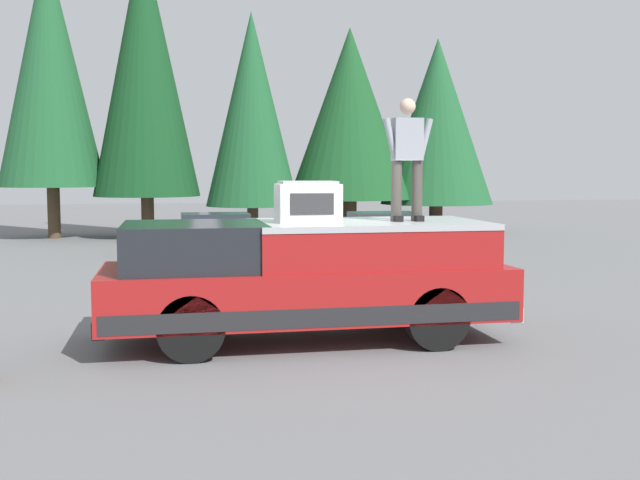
{
  "coord_description": "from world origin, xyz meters",
  "views": [
    {
      "loc": [
        -10.39,
        2.08,
        2.35
      ],
      "look_at": [
        0.18,
        -0.02,
        1.35
      ],
      "focal_mm": 42.04,
      "sensor_mm": 36.0,
      "label": 1
    }
  ],
  "objects": [
    {
      "name": "conifer_right",
      "position": [
        17.02,
        6.11,
        5.91
      ],
      "size": [
        3.59,
        3.59,
        10.04
      ],
      "color": "#4C3826",
      "rests_on": "ground"
    },
    {
      "name": "conifer_far_left",
      "position": [
        17.16,
        -7.98,
        4.22
      ],
      "size": [
        4.31,
        4.31,
        7.38
      ],
      "color": "#4C3826",
      "rests_on": "ground"
    },
    {
      "name": "conifer_left",
      "position": [
        16.8,
        -4.45,
        4.43
      ],
      "size": [
        4.55,
        4.55,
        7.59
      ],
      "color": "#4C3826",
      "rests_on": "ground"
    },
    {
      "name": "conifer_center_right",
      "position": [
        16.6,
        2.9,
        5.95
      ],
      "size": [
        3.69,
        3.69,
        10.45
      ],
      "color": "#4C3826",
      "rests_on": "ground"
    },
    {
      "name": "parked_car_white",
      "position": [
        10.39,
        -3.85,
        0.58
      ],
      "size": [
        1.64,
        4.1,
        1.16
      ],
      "color": "white",
      "rests_on": "ground"
    },
    {
      "name": "pickup_truck",
      "position": [
        -0.32,
        0.27,
        0.87
      ],
      "size": [
        2.01,
        5.54,
        1.65
      ],
      "color": "maroon",
      "rests_on": "ground"
    },
    {
      "name": "parked_car_navy",
      "position": [
        10.78,
        0.96,
        0.58
      ],
      "size": [
        1.64,
        4.1,
        1.16
      ],
      "color": "navy",
      "rests_on": "ground"
    },
    {
      "name": "ground_plane",
      "position": [
        0.0,
        0.0,
        0.0
      ],
      "size": [
        90.0,
        90.0,
        0.0
      ],
      "primitive_type": "plane",
      "color": "slate"
    },
    {
      "name": "compressor_unit",
      "position": [
        -0.36,
        0.26,
        1.93
      ],
      "size": [
        0.65,
        0.84,
        0.56
      ],
      "color": "silver",
      "rests_on": "pickup_truck"
    },
    {
      "name": "conifer_center_left",
      "position": [
        16.28,
        -0.77,
        4.5
      ],
      "size": [
        3.3,
        3.3,
        7.91
      ],
      "color": "#4C3826",
      "rests_on": "ground"
    },
    {
      "name": "person_on_truck_bed",
      "position": [
        -0.43,
        -1.13,
        2.55
      ],
      "size": [
        0.29,
        0.72,
        1.69
      ],
      "color": "#423D38",
      "rests_on": "pickup_truck"
    }
  ]
}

